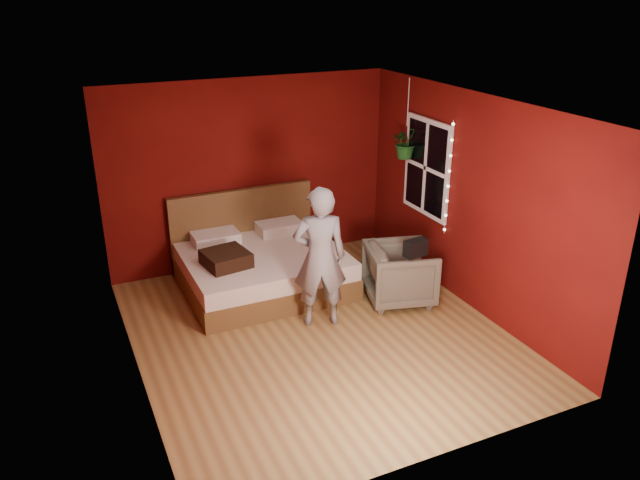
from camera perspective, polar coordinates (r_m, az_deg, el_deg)
The scene contains 10 objects.
floor at distance 7.25m, azimuth -0.19°, elevation -8.49°, with size 4.50×4.50×0.00m, color olive.
room_walls at distance 6.55m, azimuth -0.21°, elevation 4.19°, with size 4.04×4.54×2.62m.
window at distance 8.28m, azimuth 9.72°, elevation 6.54°, with size 0.05×0.97×1.27m.
fairy_lights at distance 7.86m, azimuth 11.69°, elevation 5.52°, with size 0.04×0.04×1.45m.
bed at distance 8.24m, azimuth -5.43°, elevation -2.29°, with size 2.03×1.73×1.12m.
person at distance 7.08m, azimuth -0.03°, elevation -1.62°, with size 0.61×0.40×1.69m, color gray.
armchair at distance 7.85m, azimuth 7.33°, elevation -3.09°, with size 0.79×0.81×0.74m, color #666050.
handbag at distance 7.43m, azimuth 8.74°, elevation -0.71°, with size 0.28×0.14×0.20m, color black.
throw_pillow at distance 7.73m, azimuth -8.59°, elevation -1.69°, with size 0.51×0.51×0.18m, color black.
hanging_plant at distance 8.48m, azimuth 7.88°, elevation 8.86°, with size 0.42×0.37×1.06m.
Camera 1 is at (-2.56, -5.65, 3.75)m, focal length 35.00 mm.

